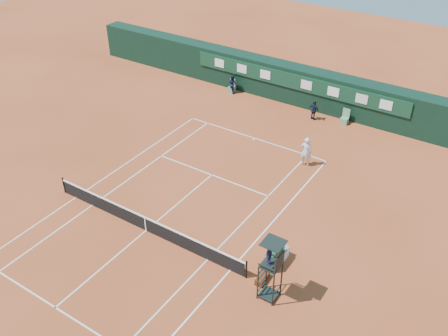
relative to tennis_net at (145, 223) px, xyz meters
The scene contains 14 objects.
ground 0.51m from the tennis_net, ahead, with size 90.00×90.00×0.00m, color #A64A27.
court_lines 0.50m from the tennis_net, ahead, with size 11.05×23.85×0.01m.
tennis_net is the anchor object (origin of this frame).
back_wall 18.77m from the tennis_net, 90.00° to the left, with size 40.00×1.65×3.00m.
linesman_chair_left 18.33m from the tennis_net, 107.46° to the left, with size 0.55×0.50×1.15m.
linesman_chair_right 18.05m from the tennis_net, 75.57° to the left, with size 0.55×0.50×1.15m.
umpire_chair 8.14m from the tennis_net, ahead, with size 0.96×0.95×3.42m.
player_bench 7.31m from the tennis_net, 11.77° to the left, with size 0.56×1.20×1.10m.
tennis_bag 7.18m from the tennis_net, ahead, with size 0.39×0.89×0.34m, color black.
cooler 7.54m from the tennis_net, 17.19° to the left, with size 0.57×0.57×0.65m.
tennis_ball 9.69m from the tennis_net, 86.45° to the left, with size 0.07×0.07×0.07m, color #BAD932.
player 11.62m from the tennis_net, 67.36° to the left, with size 0.75×0.49×2.06m, color silver.
ball_kid_left 18.24m from the tennis_net, 107.26° to the left, with size 0.76×0.59×1.56m, color black.
ball_kid_right 16.92m from the tennis_net, 82.25° to the left, with size 0.91×0.38×1.56m, color black.
Camera 1 is at (14.94, -15.08, 18.16)m, focal length 40.00 mm.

